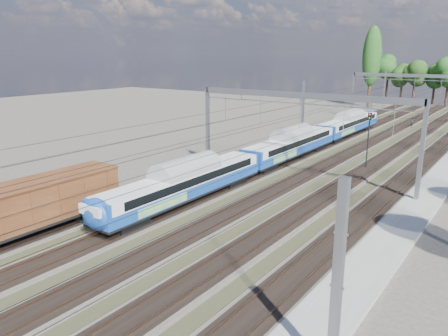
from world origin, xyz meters
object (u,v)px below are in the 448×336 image
Objects in this scene: freight_boxcar at (21,208)px; worker at (412,122)px; signal_near at (368,134)px; emu_train at (290,142)px.

freight_boxcar is 8.30× the size of worker.
signal_near reaches higher than worker.
worker is 0.28× the size of signal_near.
freight_boxcar is at bearing 179.50° from worker.
emu_train is 9.00m from signal_near.
freight_boxcar is at bearing -111.09° from signal_near.
emu_train is 9.33× the size of signal_near.
signal_near is at bearing 68.43° from freight_boxcar.
emu_train is 32.78× the size of worker.
emu_train is at bearing 81.88° from freight_boxcar.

